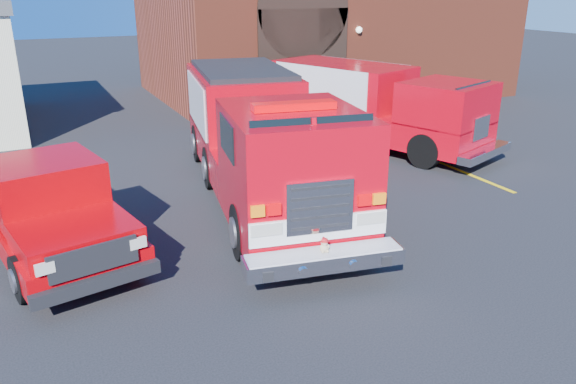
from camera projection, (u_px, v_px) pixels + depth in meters
name	position (u px, v px, depth m)	size (l,w,h in m)	color
ground	(263.00, 233.00, 11.50)	(100.00, 100.00, 0.00)	black
parking_stripe_near	(472.00, 175.00, 14.98)	(0.12, 3.00, 0.01)	yellow
parking_stripe_mid	(404.00, 148.00, 17.51)	(0.12, 3.00, 0.01)	yellow
parking_stripe_far	(353.00, 127.00, 20.05)	(0.12, 3.00, 0.01)	yellow
fire_engine	(261.00, 138.00, 13.00)	(4.08, 9.42, 2.81)	black
pickup_truck	(45.00, 205.00, 10.60)	(3.07, 5.88, 1.83)	black
secondary_truck	(372.00, 103.00, 17.48)	(4.74, 7.82, 2.43)	black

